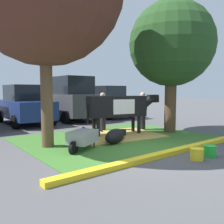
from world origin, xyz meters
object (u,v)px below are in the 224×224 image
object	(u,v)px
cow_holstein	(119,107)
sedan_red	(25,105)
person_visitor_near	(143,110)
wheelbarrow	(82,137)
person_handler	(103,110)
shade_tree_right	(172,44)
calf_lying	(115,136)
bucket_yellow	(197,154)
suv_dark_grey	(68,98)
sedan_silver	(106,102)
bucket_green	(210,151)

from	to	relation	value
cow_holstein	sedan_red	bearing A→B (deg)	109.47
person_visitor_near	wheelbarrow	xyz separation A→B (m)	(-3.99, -1.50, -0.51)
person_handler	sedan_red	xyz separation A→B (m)	(-1.88, 4.32, 0.10)
shade_tree_right	person_handler	world-z (taller)	shade_tree_right
calf_lying	sedan_red	xyz separation A→B (m)	(-0.80, 6.53, 0.75)
calf_lying	person_handler	bearing A→B (deg)	63.86
person_handler	bucket_yellow	size ratio (longest dim) A/B	4.79
shade_tree_right	wheelbarrow	world-z (taller)	shade_tree_right
cow_holstein	suv_dark_grey	world-z (taller)	suv_dark_grey
shade_tree_right	calf_lying	xyz separation A→B (m)	(-3.12, -0.23, -3.36)
calf_lying	cow_holstein	bearing A→B (deg)	45.63
bucket_yellow	person_visitor_near	bearing A→B (deg)	61.59
wheelbarrow	bucket_yellow	distance (m)	3.16
shade_tree_right	calf_lying	distance (m)	4.59
bucket_yellow	suv_dark_grey	size ratio (longest dim) A/B	0.07
suv_dark_grey	bucket_yellow	bearing A→B (deg)	-98.56
cow_holstein	person_visitor_near	world-z (taller)	person_visitor_near
sedan_red	suv_dark_grey	xyz separation A→B (m)	(2.61, 0.14, 0.29)
person_visitor_near	sedan_red	size ratio (longest dim) A/B	0.38
cow_holstein	sedan_red	distance (m)	5.72
sedan_silver	suv_dark_grey	bearing A→B (deg)	176.93
cow_holstein	sedan_red	size ratio (longest dim) A/B	0.70
person_handler	cow_holstein	bearing A→B (deg)	-88.59
person_visitor_near	bucket_yellow	xyz separation A→B (m)	(-2.22, -4.11, -0.74)
shade_tree_right	person_handler	size ratio (longest dim) A/B	3.25
person_handler	suv_dark_grey	size ratio (longest dim) A/B	0.36
bucket_yellow	suv_dark_grey	xyz separation A→B (m)	(1.42, 9.44, 1.11)
cow_holstein	suv_dark_grey	distance (m)	5.58
shade_tree_right	sedan_silver	size ratio (longest dim) A/B	1.21
person_visitor_near	suv_dark_grey	xyz separation A→B (m)	(-0.80, 5.33, 0.38)
shade_tree_right	person_handler	bearing A→B (deg)	135.88
sedan_silver	wheelbarrow	bearing A→B (deg)	-131.24
bucket_yellow	calf_lying	bearing A→B (deg)	98.13
calf_lying	sedan_silver	world-z (taller)	sedan_silver
person_handler	sedan_red	distance (m)	4.71
shade_tree_right	cow_holstein	bearing A→B (deg)	155.86
bucket_green	sedan_silver	bearing A→B (deg)	69.20
sedan_silver	shade_tree_right	bearing A→B (deg)	-102.33
suv_dark_grey	sedan_silver	xyz separation A→B (m)	(2.68, -0.14, -0.29)
wheelbarrow	sedan_red	bearing A→B (deg)	85.11
person_handler	sedan_red	bearing A→B (deg)	113.52
person_handler	wheelbarrow	size ratio (longest dim) A/B	1.07
shade_tree_right	bucket_green	size ratio (longest dim) A/B	15.86
bucket_green	bucket_yellow	bearing A→B (deg)	176.38
cow_holstein	wheelbarrow	bearing A→B (deg)	-152.43
calf_lying	wheelbarrow	size ratio (longest dim) A/B	0.85
person_handler	person_visitor_near	distance (m)	1.76
calf_lying	bucket_green	bearing A→B (deg)	-71.33
person_visitor_near	sedan_red	xyz separation A→B (m)	(-3.41, 5.19, 0.09)
calf_lying	suv_dark_grey	bearing A→B (deg)	74.76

